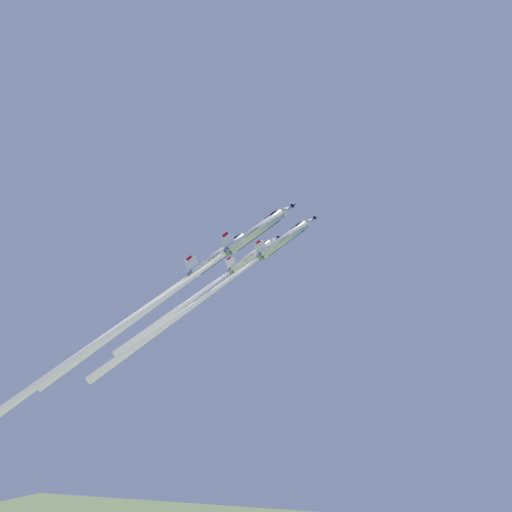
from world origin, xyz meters
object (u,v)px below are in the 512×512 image
(jet_lead, at_px, (212,292))
(jet_right, at_px, (177,288))
(jet_left, at_px, (204,291))
(jet_slot, at_px, (127,321))

(jet_lead, bearing_deg, jet_right, -30.20)
(jet_left, distance_m, jet_slot, 17.64)
(jet_left, bearing_deg, jet_right, -14.63)
(jet_lead, xyz_separation_m, jet_slot, (-15.96, -6.47, -6.14))
(jet_right, bearing_deg, jet_slot, -133.47)
(jet_right, bearing_deg, jet_lead, 149.80)
(jet_lead, bearing_deg, jet_left, -158.56)
(jet_left, bearing_deg, jet_slot, -71.41)
(jet_slot, bearing_deg, jet_left, 108.59)
(jet_left, height_order, jet_right, jet_right)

